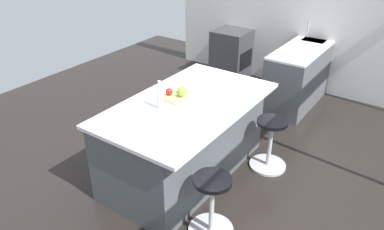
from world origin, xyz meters
The scene contains 12 objects.
ground_plane centered at (0.00, 0.00, 0.00)m, with size 8.12×8.12×0.00m, color black.
interior_partition_left centered at (-3.12, 0.00, 1.39)m, with size 0.15×4.93×2.78m.
sink_cabinet centered at (-2.78, 0.18, 0.46)m, with size 2.11×0.60×1.19m.
oven_range centered at (-2.77, -1.23, 0.44)m, with size 0.60×0.61×0.88m.
kitchen_island centered at (0.07, -0.22, 0.47)m, with size 2.04×1.19×0.93m.
stool_by_window centered at (-0.57, 0.55, 0.30)m, with size 0.44×0.44×0.64m.
stool_middle centered at (0.72, 0.55, 0.30)m, with size 0.44×0.44×0.64m.
cutting_board centered at (0.03, -0.35, 0.94)m, with size 0.36×0.24×0.02m, color tan.
apple_yellow centered at (-0.04, -0.34, 0.99)m, with size 0.08×0.08×0.08m, color gold.
apple_green centered at (0.03, -0.29, 0.99)m, with size 0.08×0.08×0.08m, color #609E2D.
apple_red centered at (0.07, -0.43, 0.99)m, with size 0.08×0.08×0.08m, color red.
water_bottle centered at (0.35, -0.33, 1.05)m, with size 0.06×0.06×0.31m.
Camera 1 is at (2.99, 1.92, 2.73)m, focal length 34.94 mm.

